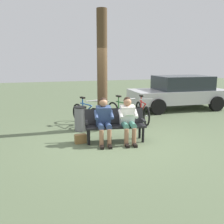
# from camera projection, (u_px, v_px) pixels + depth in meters

# --- Properties ---
(ground_plane) EXTENTS (40.00, 40.00, 0.00)m
(ground_plane) POSITION_uv_depth(u_px,v_px,m) (115.00, 141.00, 6.69)
(ground_plane) COLOR #566647
(bench) EXTENTS (1.65, 0.70, 0.87)m
(bench) POSITION_uv_depth(u_px,v_px,m) (115.00, 122.00, 6.67)
(bench) COLOR black
(bench) RESTS_ON ground
(person_reading) EXTENTS (0.53, 0.80, 1.20)m
(person_reading) POSITION_uv_depth(u_px,v_px,m) (128.00, 118.00, 6.53)
(person_reading) COLOR white
(person_reading) RESTS_ON ground
(person_companion) EXTENTS (0.53, 0.80, 1.20)m
(person_companion) POSITION_uv_depth(u_px,v_px,m) (104.00, 119.00, 6.43)
(person_companion) COLOR #334772
(person_companion) RESTS_ON ground
(handbag) EXTENTS (0.31, 0.16, 0.24)m
(handbag) POSITION_uv_depth(u_px,v_px,m) (80.00, 139.00, 6.53)
(handbag) COLOR olive
(handbag) RESTS_ON ground
(tree_trunk) EXTENTS (0.31, 0.31, 3.62)m
(tree_trunk) POSITION_uv_depth(u_px,v_px,m) (102.00, 72.00, 7.52)
(tree_trunk) COLOR #4C3823
(tree_trunk) RESTS_ON ground
(litter_bin) EXTENTS (0.38, 0.38, 0.76)m
(litter_bin) POSITION_uv_depth(u_px,v_px,m) (80.00, 119.00, 7.65)
(litter_bin) COLOR slate
(litter_bin) RESTS_ON ground
(bicycle_orange) EXTENTS (0.48, 1.67, 0.94)m
(bicycle_orange) POSITION_uv_depth(u_px,v_px,m) (142.00, 112.00, 8.72)
(bicycle_orange) COLOR black
(bicycle_orange) RESTS_ON ground
(bicycle_red) EXTENTS (0.67, 1.61, 0.94)m
(bicycle_red) POSITION_uv_depth(u_px,v_px,m) (122.00, 112.00, 8.67)
(bicycle_red) COLOR black
(bicycle_red) RESTS_ON ground
(bicycle_green) EXTENTS (0.69, 1.59, 0.94)m
(bicycle_green) POSITION_uv_depth(u_px,v_px,m) (103.00, 114.00, 8.34)
(bicycle_green) COLOR black
(bicycle_green) RESTS_ON ground
(bicycle_blue) EXTENTS (0.72, 1.58, 0.94)m
(bicycle_blue) POSITION_uv_depth(u_px,v_px,m) (86.00, 114.00, 8.33)
(bicycle_blue) COLOR black
(bicycle_blue) RESTS_ON ground
(parked_car) EXTENTS (4.26, 2.14, 1.47)m
(parked_car) POSITION_uv_depth(u_px,v_px,m) (179.00, 92.00, 11.06)
(parked_car) COLOR silver
(parked_car) RESTS_ON ground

